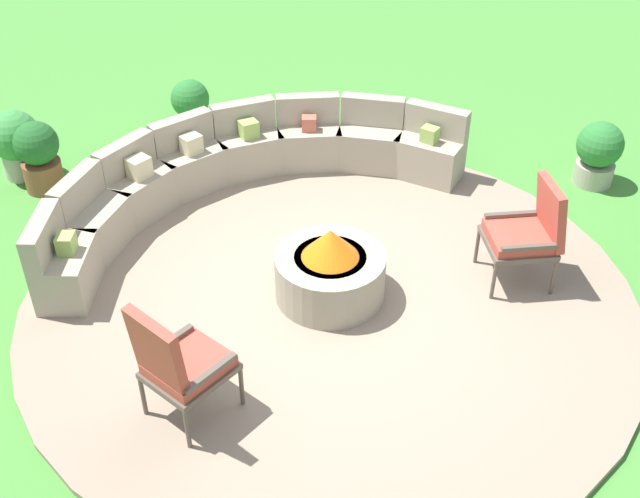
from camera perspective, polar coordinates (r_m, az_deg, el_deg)
The scene contains 10 objects.
ground_plane at distance 7.25m, azimuth 0.72°, elevation -3.70°, with size 24.00×24.00×0.00m, color #478C38.
patio_circle at distance 7.23m, azimuth 0.72°, elevation -3.52°, with size 5.62×5.62×0.06m, color gray.
fire_pit at distance 7.03m, azimuth 0.74°, elevation -1.59°, with size 1.00×1.00×0.72m.
curved_stone_bench at distance 8.41m, azimuth -5.99°, elevation 5.53°, with size 4.81×1.93×0.80m.
lounge_chair_front_left at distance 5.85m, azimuth -10.30°, elevation -8.15°, with size 0.77×0.73×1.11m.
lounge_chair_front_right at distance 7.34m, azimuth 14.98°, elevation 1.32°, with size 0.78×0.75×1.02m.
potted_plant_1 at distance 9.47m, azimuth -21.26°, elevation 7.34°, with size 0.57×0.57×0.80m.
potted_plant_3 at distance 10.00m, azimuth -9.38°, elevation 10.39°, with size 0.48×0.48×0.66m.
potted_plant_4 at distance 9.25m, azimuth 19.59°, elevation 6.66°, with size 0.51×0.51×0.74m.
potted_plant_5 at distance 9.13m, azimuth -19.77°, elevation 6.47°, with size 0.48×0.48×0.81m.
Camera 1 is at (-2.59, -4.90, 4.67)m, focal length 44.01 mm.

